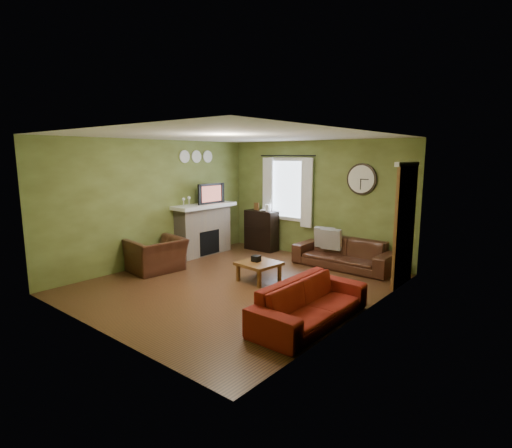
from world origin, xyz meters
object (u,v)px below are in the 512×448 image
Objects in this scene: bookshelf at (261,230)px; sofa_red at (311,302)px; sofa_brown at (344,253)px; coffee_table at (259,272)px; armchair at (156,255)px.

bookshelf reaches higher than sofa_red.
sofa_brown is (2.28, -0.15, -0.19)m from bookshelf.
coffee_table is (-0.77, -1.80, -0.12)m from sofa_brown.
armchair is 1.51× the size of coffee_table.
coffee_table is (1.51, -1.95, -0.30)m from bookshelf.
armchair is at bearing 87.14° from sofa_red.
sofa_red is at bearing -29.87° from coffee_table.
armchair is (-3.68, 0.18, 0.04)m from sofa_red.
bookshelf is at bearing 176.26° from sofa_brown.
armchair is 2.13m from coffee_table.
sofa_brown is 2.94m from sofa_red.
armchair is at bearing -136.47° from sofa_brown.
bookshelf reaches higher than coffee_table.
sofa_red reaches higher than coffee_table.
sofa_red is (3.22, -2.93, -0.20)m from bookshelf.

